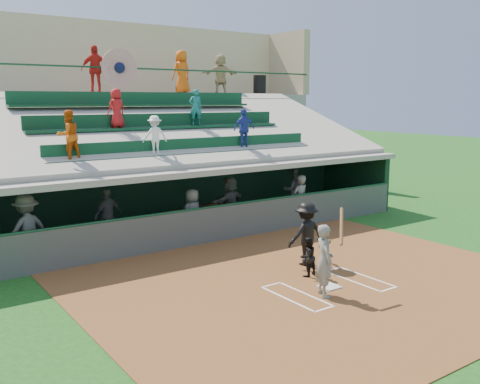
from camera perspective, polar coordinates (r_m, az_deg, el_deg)
ground at (r=12.90m, az=9.50°, el=-10.06°), size 100.00×100.00×0.00m
dirt_slab at (r=13.23m, az=7.96°, el=-9.46°), size 11.00×9.00×0.02m
home_plate at (r=12.89m, az=9.50°, el=-9.92°), size 0.43×0.43×0.03m
batters_box_chalk at (r=12.89m, az=9.50°, el=-9.97°), size 2.65×1.85×0.01m
dugout_floor at (r=18.09m, az=-5.70°, el=-4.09°), size 16.00×3.50×0.04m
concourse_slab at (r=23.77m, az=-13.87°, el=4.59°), size 20.00×3.00×4.60m
grandstand at (r=21.03m, az=-10.90°, el=3.94°), size 20.40×10.40×7.80m
batter_at_plate at (r=12.09m, az=9.01°, el=-7.16°), size 0.92×0.77×1.95m
catcher at (r=13.43m, az=7.23°, el=-6.87°), size 0.51×0.41×0.99m
home_umpire at (r=14.26m, az=7.06°, el=-4.43°), size 1.11×0.67×1.69m
dugout_bench at (r=19.15m, az=-7.08°, el=-2.65°), size 13.18×3.81×0.41m
dugout_player_a at (r=15.20m, az=-21.80°, el=-3.73°), size 1.37×1.04×1.88m
dugout_player_b at (r=16.78m, az=-13.90°, el=-2.41°), size 1.07×0.70×1.69m
dugout_player_c at (r=16.77m, az=-5.10°, el=-2.35°), size 0.89×0.71×1.58m
dugout_player_d at (r=18.32m, az=-1.07°, el=-1.04°), size 1.68×1.00×1.72m
dugout_player_e at (r=18.80m, az=6.43°, el=-0.81°), size 0.67×0.47×1.73m
dugout_player_f at (r=20.95m, az=5.68°, el=0.24°), size 0.95×0.82×1.68m
trash_bin at (r=26.92m, az=2.11°, el=11.35°), size 0.62×0.62×0.94m
concourse_staff_a at (r=22.12m, az=-15.15°, el=12.53°), size 1.17×0.75×1.85m
concourse_staff_b at (r=24.33m, az=-6.24°, el=12.60°), size 1.02×0.76×1.91m
concourse_staff_c at (r=25.63m, az=-2.10°, el=12.43°), size 1.79×1.08×1.84m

